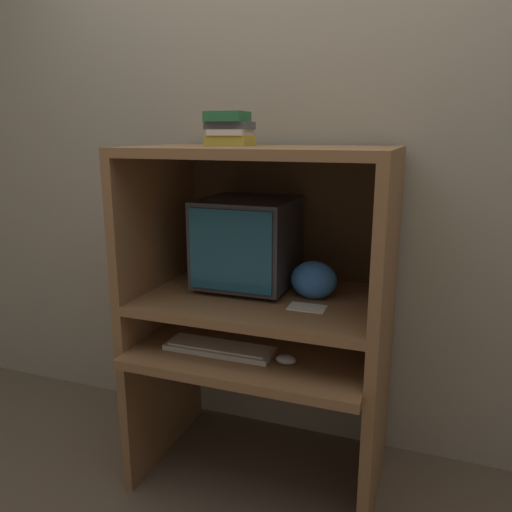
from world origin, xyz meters
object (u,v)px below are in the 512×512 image
Objects in this scene: keyboard at (219,348)px; snack_bag at (314,280)px; mouse at (286,360)px; book_stack at (229,129)px; crt_monitor at (248,242)px.

keyboard is 2.34× the size of snack_bag.
mouse is 0.42× the size of book_stack.
crt_monitor is 2.20× the size of book_stack.
snack_bag is at bearing -0.37° from book_stack.
keyboard is at bearing -146.81° from snack_bag.
crt_monitor is 0.91× the size of keyboard.
keyboard is at bearing -94.09° from crt_monitor.
crt_monitor is at bearing 85.91° from keyboard.
book_stack is (-0.35, 0.00, 0.57)m from snack_bag.
crt_monitor is 0.53m from mouse.
book_stack is (-0.31, 0.23, 0.82)m from mouse.
mouse reaches higher than keyboard.
mouse is at bearing -100.73° from snack_bag.
crt_monitor is 0.46m from book_stack.
crt_monitor is 0.45m from keyboard.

